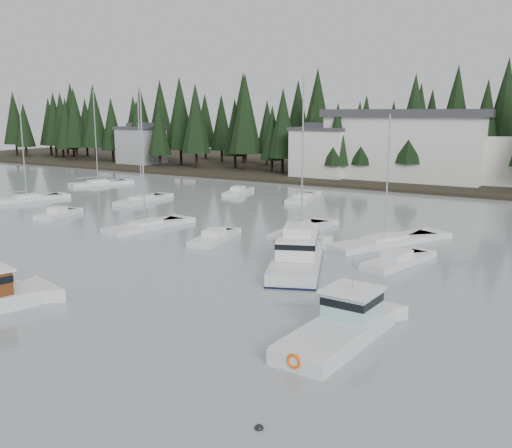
{
  "coord_description": "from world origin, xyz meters",
  "views": [
    {
      "loc": [
        22.44,
        -7.02,
        11.11
      ],
      "look_at": [
        -0.41,
        29.81,
        2.5
      ],
      "focal_mm": 40.0,
      "sensor_mm": 36.0,
      "label": 1
    }
  ],
  "objects": [
    {
      "name": "lobster_boat_teal",
      "position": [
        12.02,
        17.68,
        0.54
      ],
      "size": [
        3.26,
        8.25,
        4.5
      ],
      "rotation": [
        0.0,
        0.0,
        1.52
      ],
      "color": "silver",
      "rests_on": "ground"
    },
    {
      "name": "sailboat_8",
      "position": [
        -43.84,
        53.91,
        0.09
      ],
      "size": [
        5.67,
        8.95,
        14.74
      ],
      "rotation": [
        0.0,
        0.0,
        1.19
      ],
      "color": "silver",
      "rests_on": "ground"
    },
    {
      "name": "conifer_treeline",
      "position": [
        0.0,
        86.0,
        0.0
      ],
      "size": [
        200.0,
        22.0,
        20.0
      ],
      "primitive_type": null,
      "color": "black",
      "rests_on": "ground"
    },
    {
      "name": "house_far_west",
      "position": [
        -60.0,
        81.0,
        4.4
      ],
      "size": [
        8.48,
        7.42,
        8.25
      ],
      "color": "#999EA0",
      "rests_on": "ground"
    },
    {
      "name": "harbor_inn",
      "position": [
        -2.96,
        82.34,
        5.78
      ],
      "size": [
        29.5,
        11.5,
        10.9
      ],
      "color": "silver",
      "rests_on": "ground"
    },
    {
      "name": "runabout_3",
      "position": [
        -20.32,
        57.19,
        0.13
      ],
      "size": [
        3.64,
        6.81,
        1.42
      ],
      "rotation": [
        0.0,
        0.0,
        1.81
      ],
      "color": "silver",
      "rests_on": "ground"
    },
    {
      "name": "sailboat_3",
      "position": [
        -39.64,
        38.15,
        0.09
      ],
      "size": [
        4.83,
        8.73,
        14.02
      ],
      "rotation": [
        0.0,
        0.0,
        1.29
      ],
      "color": "silver",
      "rests_on": "ground"
    },
    {
      "name": "house_west",
      "position": [
        -18.0,
        79.0,
        4.65
      ],
      "size": [
        9.54,
        7.42,
        8.75
      ],
      "color": "silver",
      "rests_on": "ground"
    },
    {
      "name": "runabout_4",
      "position": [
        -6.21,
        32.24,
        0.13
      ],
      "size": [
        3.44,
        6.61,
        1.42
      ],
      "rotation": [
        0.0,
        0.0,
        1.78
      ],
      "color": "silver",
      "rests_on": "ground"
    },
    {
      "name": "sailboat_2",
      "position": [
        -10.35,
        56.98,
        0.08
      ],
      "size": [
        4.6,
        8.52,
        13.49
      ],
      "rotation": [
        0.0,
        0.0,
        1.83
      ],
      "color": "silver",
      "rests_on": "ground"
    },
    {
      "name": "runabout_0",
      "position": [
        -27.32,
        32.83,
        0.13
      ],
      "size": [
        3.46,
        5.64,
        1.42
      ],
      "rotation": [
        0.0,
        0.0,
        1.83
      ],
      "color": "silver",
      "rests_on": "ground"
    },
    {
      "name": "runabout_1",
      "position": [
        9.84,
        32.99,
        0.13
      ],
      "size": [
        3.69,
        7.06,
        1.42
      ],
      "rotation": [
        0.0,
        0.0,
        1.34
      ],
      "color": "silver",
      "rests_on": "ground"
    },
    {
      "name": "sailboat_5",
      "position": [
        -1.22,
        39.1,
        0.09
      ],
      "size": [
        3.06,
        8.98,
        14.74
      ],
      "rotation": [
        0.0,
        0.0,
        1.61
      ],
      "color": "silver",
      "rests_on": "ground"
    },
    {
      "name": "sailboat_9",
      "position": [
        -26.61,
        45.05,
        0.1
      ],
      "size": [
        3.44,
        8.6,
        14.46
      ],
      "rotation": [
        0.0,
        0.0,
        1.69
      ],
      "color": "silver",
      "rests_on": "ground"
    },
    {
      "name": "cabin_cruiser_center",
      "position": [
        3.93,
        28.54,
        0.69
      ],
      "size": [
        7.23,
        11.2,
        4.62
      ],
      "rotation": [
        0.0,
        0.0,
        1.97
      ],
      "color": "silver",
      "rests_on": "ground"
    },
    {
      "name": "sailboat_0",
      "position": [
        -14.96,
        33.02,
        0.08
      ],
      "size": [
        3.76,
        8.74,
        13.68
      ],
      "rotation": [
        0.0,
        0.0,
        1.44
      ],
      "color": "silver",
      "rests_on": "ground"
    },
    {
      "name": "far_shore_land",
      "position": [
        0.0,
        97.0,
        0.0
      ],
      "size": [
        240.0,
        54.0,
        1.0
      ],
      "primitive_type": "cube",
      "color": "black",
      "rests_on": "ground"
    },
    {
      "name": "mooring_buoy_dark",
      "position": [
        12.8,
        8.73,
        0.0
      ],
      "size": [
        0.33,
        0.33,
        0.33
      ],
      "primitive_type": "sphere",
      "color": "black",
      "rests_on": "ground"
    },
    {
      "name": "sailboat_6",
      "position": [
        6.91,
        38.7,
        0.05
      ],
      "size": [
        7.2,
        10.94,
        11.43
      ],
      "rotation": [
        0.0,
        0.0,
        1.11
      ],
      "color": "silver",
      "rests_on": "ground"
    }
  ]
}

